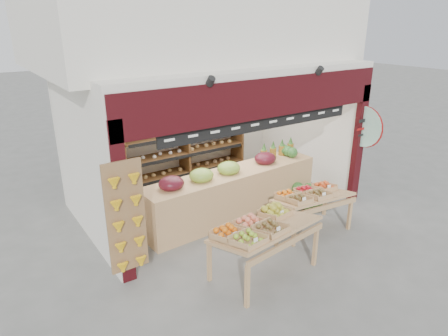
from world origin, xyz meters
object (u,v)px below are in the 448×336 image
display_table_left (259,229)px  refrigerator (92,173)px  cardboard_stack (147,206)px  watermelon_pile (307,198)px  mid_counter (232,192)px  back_shelving (184,136)px  display_table_right (309,196)px

display_table_left → refrigerator: bearing=110.9°
refrigerator → display_table_left: 4.04m
cardboard_stack → watermelon_pile: 3.53m
refrigerator → cardboard_stack: refrigerator is taller
refrigerator → mid_counter: 2.98m
display_table_left → mid_counter: bearing=65.6°
back_shelving → mid_counter: size_ratio=0.81×
back_shelving → display_table_right: size_ratio=2.10×
cardboard_stack → display_table_left: bearing=-78.3°
back_shelving → watermelon_pile: 3.30m
mid_counter → watermelon_pile: mid_counter is taller
back_shelving → display_table_right: bearing=-76.3°
refrigerator → mid_counter: bearing=-55.9°
refrigerator → display_table_right: bearing=-62.3°
refrigerator → display_table_right: 4.50m
cardboard_stack → mid_counter: 1.84m
back_shelving → display_table_left: 4.18m
refrigerator → display_table_left: (1.44, -3.77, -0.06)m
back_shelving → mid_counter: bearing=-91.4°
back_shelving → watermelon_pile: back_shelving is taller
back_shelving → display_table_left: size_ratio=1.79×
mid_counter → watermelon_pile: size_ratio=5.45×
display_table_left → cardboard_stack: bearing=101.7°
cardboard_stack → mid_counter: (1.49, -1.02, 0.31)m
display_table_left → display_table_right: bearing=19.3°
mid_counter → display_table_right: (0.89, -1.33, 0.19)m
display_table_right → refrigerator: bearing=135.5°
display_table_left → watermelon_pile: display_table_left is taller
mid_counter → watermelon_pile: (1.65, -0.58, -0.35)m
display_table_right → display_table_left: bearing=-160.7°
back_shelving → refrigerator: (-2.37, -0.29, -0.35)m
watermelon_pile → cardboard_stack: bearing=153.1°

